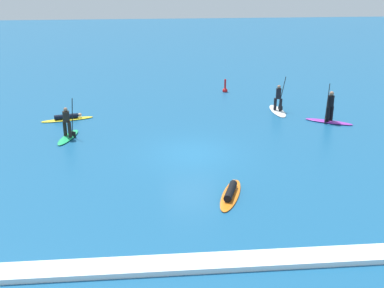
% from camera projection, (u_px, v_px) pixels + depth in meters
% --- Properties ---
extents(ground_plane, '(120.00, 120.00, 0.00)m').
position_uv_depth(ground_plane, '(192.00, 154.00, 23.67)').
color(ground_plane, '#195684').
rests_on(ground_plane, ground).
extents(surfer_on_orange_board, '(1.59, 3.01, 0.39)m').
position_uv_depth(surfer_on_orange_board, '(231.00, 193.00, 19.35)').
color(surfer_on_orange_board, orange).
rests_on(surfer_on_orange_board, ground_plane).
extents(surfer_on_yellow_board, '(3.08, 1.34, 0.37)m').
position_uv_depth(surfer_on_yellow_board, '(67.00, 118.00, 28.64)').
color(surfer_on_yellow_board, yellow).
rests_on(surfer_on_yellow_board, ground_plane).
extents(surfer_on_purple_board, '(2.64, 1.89, 2.33)m').
position_uv_depth(surfer_on_purple_board, '(330.00, 114.00, 28.05)').
color(surfer_on_purple_board, purple).
rests_on(surfer_on_purple_board, ground_plane).
extents(surfer_on_white_board, '(0.86, 2.74, 2.21)m').
position_uv_depth(surfer_on_white_board, '(278.00, 105.00, 30.17)').
color(surfer_on_white_board, white).
rests_on(surfer_on_white_board, ground_plane).
extents(surfer_on_green_board, '(1.16, 2.55, 2.17)m').
position_uv_depth(surfer_on_green_board, '(68.00, 130.00, 25.57)').
color(surfer_on_green_board, '#23B266').
rests_on(surfer_on_green_board, ground_plane).
extents(marker_buoy, '(0.38, 0.38, 1.02)m').
position_uv_depth(marker_buoy, '(225.00, 89.00, 34.81)').
color(marker_buoy, red).
rests_on(marker_buoy, ground_plane).
extents(wave_crest, '(23.91, 0.90, 0.18)m').
position_uv_depth(wave_crest, '(219.00, 262.00, 14.96)').
color(wave_crest, white).
rests_on(wave_crest, ground_plane).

